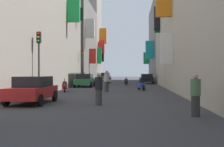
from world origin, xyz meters
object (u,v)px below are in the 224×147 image
(parked_car_green, at_px, (85,80))
(scooter_blue, at_px, (141,85))
(parked_car_grey, at_px, (106,77))
(traffic_light_far_corner, at_px, (39,53))
(pedestrian_near_left, at_px, (107,81))
(pedestrian_crossing, at_px, (99,89))
(scooter_black, at_px, (126,82))
(scooter_white, at_px, (109,80))
(parked_car_red, at_px, (33,89))
(parked_car_black, at_px, (147,78))
(scooter_red, at_px, (65,86))
(pedestrian_mid_street, at_px, (196,95))
(traffic_light_near_corner, at_px, (82,61))
(pedestrian_near_right, at_px, (89,78))

(parked_car_green, bearing_deg, scooter_blue, -42.33)
(parked_car_grey, distance_m, traffic_light_far_corner, 36.01)
(scooter_blue, xyz_separation_m, pedestrian_near_left, (-2.94, -2.52, 0.43))
(parked_car_green, distance_m, pedestrian_crossing, 18.30)
(scooter_black, distance_m, scooter_white, 6.40)
(parked_car_red, height_order, parked_car_black, parked_car_red)
(parked_car_green, height_order, scooter_blue, parked_car_green)
(parked_car_green, xyz_separation_m, parked_car_black, (7.34, 10.04, -0.02))
(scooter_red, xyz_separation_m, pedestrian_mid_street, (8.02, -13.02, 0.34))
(traffic_light_near_corner, bearing_deg, scooter_black, -7.24)
(parked_car_black, xyz_separation_m, pedestrian_mid_street, (0.37, -31.34, 0.06))
(scooter_red, relative_size, scooter_white, 0.93)
(traffic_light_near_corner, bearing_deg, traffic_light_far_corner, -90.01)
(scooter_white, bearing_deg, parked_car_red, -94.23)
(parked_car_red, relative_size, scooter_black, 2.18)
(pedestrian_near_right, bearing_deg, parked_car_grey, 86.67)
(pedestrian_near_left, bearing_deg, scooter_white, 93.90)
(parked_car_green, distance_m, pedestrian_mid_street, 22.66)
(pedestrian_crossing, xyz_separation_m, pedestrian_near_left, (-0.49, 9.82, 0.09))
(scooter_white, bearing_deg, scooter_black, -66.80)
(scooter_white, distance_m, traffic_light_far_corner, 22.32)
(parked_car_green, relative_size, pedestrian_near_left, 2.28)
(parked_car_grey, distance_m, scooter_red, 31.06)
(parked_car_red, bearing_deg, parked_car_black, 75.18)
(parked_car_red, bearing_deg, pedestrian_near_left, 71.44)
(scooter_black, distance_m, pedestrian_near_left, 11.13)
(pedestrian_near_left, bearing_deg, pedestrian_near_right, 103.59)
(scooter_blue, distance_m, scooter_white, 14.97)
(scooter_blue, bearing_deg, scooter_black, 100.43)
(parked_car_black, height_order, parked_car_grey, parked_car_grey)
(parked_car_green, height_order, scooter_black, parked_car_green)
(pedestrian_near_left, bearing_deg, traffic_light_near_corner, 109.28)
(pedestrian_near_left, bearing_deg, scooter_red, -176.94)
(parked_car_grey, distance_m, traffic_light_near_corner, 19.29)
(traffic_light_far_corner, bearing_deg, parked_car_red, -76.08)
(parked_car_green, distance_m, scooter_red, 8.30)
(scooter_blue, distance_m, traffic_light_far_corner, 10.64)
(parked_car_green, height_order, traffic_light_far_corner, traffic_light_far_corner)
(parked_car_black, bearing_deg, parked_car_red, -104.82)
(parked_car_green, distance_m, scooter_blue, 8.29)
(parked_car_grey, height_order, traffic_light_near_corner, traffic_light_near_corner)
(parked_car_red, xyz_separation_m, scooter_white, (1.93, 26.11, -0.29))
(scooter_white, bearing_deg, traffic_light_near_corner, -119.62)
(parked_car_red, relative_size, scooter_red, 2.28)
(parked_car_black, bearing_deg, traffic_light_far_corner, -109.59)
(pedestrian_crossing, relative_size, pedestrian_mid_street, 1.00)
(scooter_red, bearing_deg, pedestrian_near_left, 3.06)
(parked_car_black, distance_m, scooter_black, 7.63)
(parked_car_green, bearing_deg, parked_car_red, -89.64)
(parked_car_black, xyz_separation_m, parked_car_grey, (-7.16, 12.73, 0.05))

